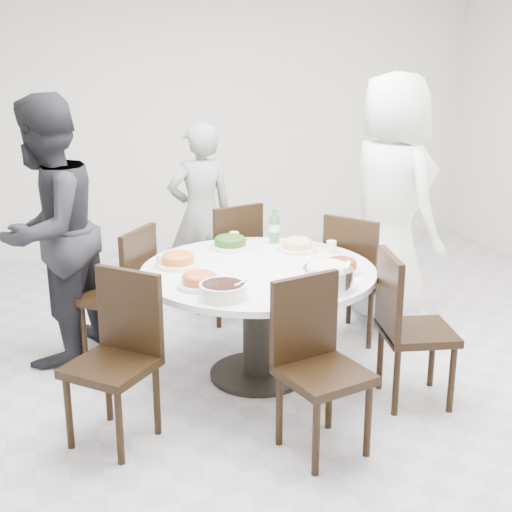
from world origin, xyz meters
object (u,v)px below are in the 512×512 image
object	(u,v)px
chair_n	(226,260)
beverage_bottle	(275,226)
chair_nw	(117,294)
rice_bowl	(328,278)
chair_s	(324,371)
soup_bowl	(223,291)
diner_left	(48,232)
diner_middle	(201,215)
chair_se	(418,329)
chair_ne	(360,276)
diner_right	(391,201)
dining_table	(258,323)
chair_sw	(111,363)

from	to	relation	value
chair_n	beverage_bottle	world-z (taller)	beverage_bottle
chair_nw	rice_bowl	xyz separation A→B (m)	(1.14, -1.02, 0.34)
chair_s	soup_bowl	distance (m)	0.73
chair_n	soup_bowl	world-z (taller)	chair_n
diner_left	soup_bowl	size ratio (longest dim) A/B	6.75
chair_n	diner_left	size ratio (longest dim) A/B	0.52
chair_nw	rice_bowl	world-z (taller)	chair_nw
diner_left	diner_middle	bearing A→B (deg)	156.77
chair_nw	chair_se	size ratio (longest dim) A/B	1.00
chair_nw	diner_left	bearing A→B (deg)	-70.53
rice_bowl	chair_ne	bearing A→B (deg)	55.58
chair_ne	diner_right	xyz separation A→B (m)	(0.35, 0.26, 0.49)
diner_middle	diner_left	size ratio (longest dim) A/B	0.83
chair_s	diner_right	bearing A→B (deg)	39.19
soup_bowl	beverage_bottle	world-z (taller)	beverage_bottle
rice_bowl	chair_se	bearing A→B (deg)	-10.67
diner_right	beverage_bottle	distance (m)	1.00
chair_se	beverage_bottle	world-z (taller)	beverage_bottle
dining_table	chair_sw	size ratio (longest dim) A/B	1.58
dining_table	chair_s	bearing A→B (deg)	-84.71
diner_middle	soup_bowl	size ratio (longest dim) A/B	5.62
chair_n	chair_nw	size ratio (longest dim) A/B	1.00
chair_sw	diner_right	bearing A→B (deg)	71.91
chair_sw	rice_bowl	bearing A→B (deg)	46.14
chair_n	chair_se	distance (m)	1.84
chair_ne	beverage_bottle	world-z (taller)	beverage_bottle
dining_table	beverage_bottle	xyz separation A→B (m)	(0.28, 0.55, 0.50)
chair_ne	diner_middle	size ratio (longest dim) A/B	0.62
chair_n	diner_middle	size ratio (longest dim) A/B	0.62
diner_right	chair_se	bearing A→B (deg)	148.97
chair_n	soup_bowl	bearing A→B (deg)	59.46
diner_middle	chair_nw	bearing A→B (deg)	43.07
dining_table	rice_bowl	bearing A→B (deg)	-58.81
diner_middle	rice_bowl	size ratio (longest dim) A/B	5.13
rice_bowl	chair_nw	bearing A→B (deg)	138.28
rice_bowl	chair_s	bearing A→B (deg)	-112.52
beverage_bottle	dining_table	bearing A→B (deg)	-116.95
dining_table	chair_nw	bearing A→B (deg)	147.54
chair_se	diner_left	distance (m)	2.49
diner_right	chair_s	bearing A→B (deg)	132.08
chair_se	rice_bowl	xyz separation A→B (m)	(-0.55, 0.10, 0.34)
dining_table	chair_n	size ratio (longest dim) A/B	1.58
chair_sw	soup_bowl	world-z (taller)	chair_sw
chair_ne	diner_right	distance (m)	0.65
chair_se	rice_bowl	size ratio (longest dim) A/B	3.20
chair_ne	beverage_bottle	bearing A→B (deg)	40.24
chair_sw	chair_se	world-z (taller)	same
chair_se	chair_sw	bearing A→B (deg)	98.65
rice_bowl	beverage_bottle	xyz separation A→B (m)	(-0.01, 1.03, 0.06)
dining_table	rice_bowl	size ratio (longest dim) A/B	5.06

